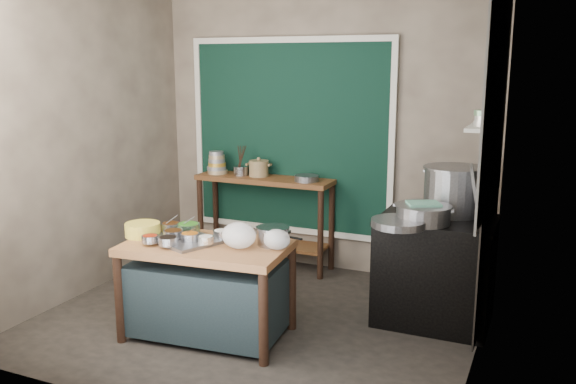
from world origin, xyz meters
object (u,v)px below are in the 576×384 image
at_px(prep_table, 208,290).
at_px(steamer, 423,214).
at_px(stock_pot, 453,190).
at_px(condiment_tray, 183,239).
at_px(saucepan, 273,236).
at_px(stove_block, 435,272).
at_px(back_counter, 265,222).
at_px(yellow_basin, 143,230).
at_px(ceramic_crock, 259,169).
at_px(utensil_cup, 241,171).

relative_size(prep_table, steamer, 2.79).
height_order(prep_table, stock_pot, stock_pot).
xyz_separation_m(condiment_tray, saucepan, (0.68, 0.19, 0.06)).
relative_size(prep_table, stove_block, 1.39).
distance_m(stove_block, steamer, 0.57).
xyz_separation_m(back_counter, steamer, (1.82, -0.92, 0.48)).
xyz_separation_m(stove_block, yellow_basin, (-2.14, -1.00, 0.38)).
height_order(condiment_tray, saucepan, saucepan).
bearing_deg(steamer, prep_table, -151.84).
bearing_deg(stove_block, saucepan, -143.60).
relative_size(condiment_tray, saucepan, 2.16).
bearing_deg(prep_table, ceramic_crock, 97.98).
height_order(prep_table, back_counter, back_counter).
bearing_deg(condiment_tray, yellow_basin, -177.72).
distance_m(prep_table, back_counter, 1.75).
xyz_separation_m(back_counter, utensil_cup, (-0.27, -0.01, 0.52)).
bearing_deg(saucepan, stock_pot, 50.46).
xyz_separation_m(utensil_cup, steamer, (2.09, -0.91, -0.05)).
distance_m(stove_block, yellow_basin, 2.39).
bearing_deg(saucepan, utensil_cup, 135.17).
height_order(saucepan, steamer, steamer).
bearing_deg(back_counter, condiment_tray, -85.66).
relative_size(saucepan, steamer, 0.57).
relative_size(yellow_basin, saucepan, 1.08).
bearing_deg(utensil_cup, saucepan, -54.64).
bearing_deg(steamer, stove_block, 67.00).
bearing_deg(prep_table, stove_block, 26.85).
bearing_deg(stove_block, stock_pot, 68.20).
height_order(ceramic_crock, stock_pot, stock_pot).
distance_m(condiment_tray, steamer, 1.88).
height_order(utensil_cup, ceramic_crock, ceramic_crock).
relative_size(back_counter, saucepan, 5.64).
bearing_deg(steamer, back_counter, 153.27).
distance_m(back_counter, stove_block, 2.04).
bearing_deg(stock_pot, stove_block, -111.80).
bearing_deg(stove_block, condiment_tray, -150.79).
xyz_separation_m(utensil_cup, stock_pot, (2.25, -0.52, 0.08)).
bearing_deg(condiment_tray, saucepan, 15.48).
bearing_deg(stove_block, yellow_basin, -154.83).
relative_size(stove_block, ceramic_crock, 4.18).
xyz_separation_m(saucepan, ceramic_crock, (-0.89, 1.54, 0.20)).
bearing_deg(stove_block, utensil_cup, 161.52).
height_order(stock_pot, steamer, stock_pot).
bearing_deg(yellow_basin, ceramic_crock, 84.59).
bearing_deg(ceramic_crock, stock_pot, -14.86).
height_order(utensil_cup, stock_pot, stock_pot).
distance_m(utensil_cup, ceramic_crock, 0.20).
bearing_deg(steamer, stock_pot, 67.62).
bearing_deg(yellow_basin, stove_block, 25.17).
relative_size(back_counter, yellow_basin, 5.23).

